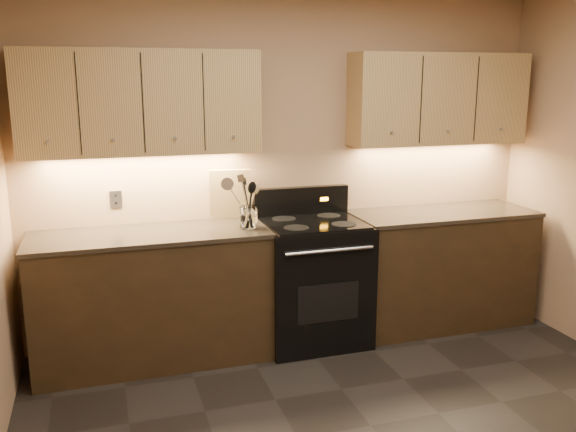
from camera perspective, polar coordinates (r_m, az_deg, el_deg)
The scene contains 14 objects.
wall_back at distance 4.69m, azimuth 0.15°, elevation 4.69°, with size 4.00×0.04×2.60m, color #9F7E5D.
counter_left at distance 4.40m, azimuth -12.53°, elevation -7.40°, with size 1.62×0.62×0.93m.
counter_right at distance 5.10m, azimuth 13.99°, elevation -4.67°, with size 1.46×0.62×0.93m.
stove at distance 4.61m, azimuth 2.30°, elevation -5.96°, with size 0.76×0.68×1.14m.
upper_cab_left at distance 4.29m, azimuth -13.59°, elevation 10.28°, with size 1.60×0.30×0.70m, color tan.
upper_cab_right at distance 5.00m, azimuth 13.92°, elevation 10.57°, with size 1.44×0.30×0.70m, color tan.
outlet_plate at distance 4.50m, azimuth -15.81°, elevation 1.53°, with size 0.09×0.01×0.12m, color #B2B5BA.
utensil_crock at distance 4.28m, azimuth -3.71°, elevation -0.18°, with size 0.13×0.13×0.16m.
cutting_board at distance 4.55m, azimuth -5.43°, elevation 2.06°, with size 0.30×0.02×0.39m, color tan.
wooden_spoon at distance 4.24m, azimuth -4.09°, elevation 1.03°, with size 0.06×0.06×0.31m, color tan, non-canonical shape.
black_spoon at distance 4.29m, azimuth -3.83°, elevation 1.29°, with size 0.06×0.06×0.32m, color black, non-canonical shape.
black_turner at distance 4.25m, azimuth -3.52°, elevation 1.39°, with size 0.08×0.08×0.35m, color black, non-canonical shape.
steel_spatula at distance 4.27m, azimuth -3.48°, elevation 1.64°, with size 0.08×0.08×0.38m, color silver, non-canonical shape.
steel_skimmer at distance 4.26m, azimuth -3.31°, elevation 1.51°, with size 0.09×0.09×0.37m, color silver, non-canonical shape.
Camera 1 is at (-1.41, -2.43, 1.96)m, focal length 38.00 mm.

